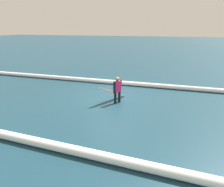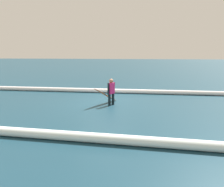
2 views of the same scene
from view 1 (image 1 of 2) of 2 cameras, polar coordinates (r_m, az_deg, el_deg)
ground_plane at (r=10.57m, az=-0.21°, el=-1.32°), size 164.53×164.53×0.00m
surfer at (r=9.63m, az=1.64°, el=1.45°), size 0.36×0.53×1.39m
surfboard at (r=10.02m, az=0.13°, el=0.44°), size 1.10×1.80×1.00m
wave_crest_foreground at (r=13.72m, az=-6.94°, el=4.03°), size 24.76×0.58×0.29m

